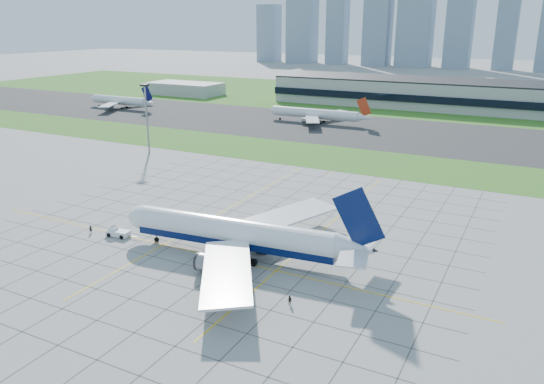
{
  "coord_description": "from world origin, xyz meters",
  "views": [
    {
      "loc": [
        61.05,
        -86.78,
        46.82
      ],
      "look_at": [
        3.75,
        23.62,
        7.0
      ],
      "focal_mm": 35.0,
      "sensor_mm": 36.0,
      "label": 1
    }
  ],
  "objects_px": {
    "pushback_tug": "(117,232)",
    "distant_jet_0": "(120,100)",
    "crew_far": "(290,300)",
    "airliner": "(237,234)",
    "crew_near": "(91,229)",
    "distant_jet_1": "(317,114)",
    "light_mast": "(146,110)"
  },
  "relations": [
    {
      "from": "crew_far",
      "to": "distant_jet_1",
      "type": "distance_m",
      "value": 176.79
    },
    {
      "from": "airliner",
      "to": "crew_far",
      "type": "bearing_deg",
      "value": -41.11
    },
    {
      "from": "airliner",
      "to": "crew_near",
      "type": "distance_m",
      "value": 37.34
    },
    {
      "from": "airliner",
      "to": "distant_jet_1",
      "type": "bearing_deg",
      "value": 101.27
    },
    {
      "from": "airliner",
      "to": "pushback_tug",
      "type": "height_order",
      "value": "airliner"
    },
    {
      "from": "light_mast",
      "to": "crew_far",
      "type": "distance_m",
      "value": 124.6
    },
    {
      "from": "light_mast",
      "to": "airliner",
      "type": "height_order",
      "value": "light_mast"
    },
    {
      "from": "light_mast",
      "to": "crew_near",
      "type": "distance_m",
      "value": 81.76
    },
    {
      "from": "light_mast",
      "to": "pushback_tug",
      "type": "distance_m",
      "value": 84.19
    },
    {
      "from": "airliner",
      "to": "crew_near",
      "type": "height_order",
      "value": "airliner"
    },
    {
      "from": "light_mast",
      "to": "pushback_tug",
      "type": "relative_size",
      "value": 3.23
    },
    {
      "from": "crew_near",
      "to": "crew_far",
      "type": "height_order",
      "value": "crew_near"
    },
    {
      "from": "light_mast",
      "to": "distant_jet_0",
      "type": "relative_size",
      "value": 0.6
    },
    {
      "from": "distant_jet_1",
      "to": "crew_far",
      "type": "bearing_deg",
      "value": -68.64
    },
    {
      "from": "light_mast",
      "to": "distant_jet_0",
      "type": "xyz_separation_m",
      "value": [
        -85.72,
        77.91,
        -11.69
      ]
    },
    {
      "from": "distant_jet_1",
      "to": "airliner",
      "type": "bearing_deg",
      "value": -73.19
    },
    {
      "from": "distant_jet_0",
      "to": "distant_jet_1",
      "type": "distance_m",
      "value": 117.79
    },
    {
      "from": "pushback_tug",
      "to": "distant_jet_0",
      "type": "bearing_deg",
      "value": 126.87
    },
    {
      "from": "pushback_tug",
      "to": "light_mast",
      "type": "bearing_deg",
      "value": 119.41
    },
    {
      "from": "crew_far",
      "to": "distant_jet_1",
      "type": "xyz_separation_m",
      "value": [
        -64.39,
        164.61,
        3.6
      ]
    },
    {
      "from": "crew_near",
      "to": "airliner",
      "type": "bearing_deg",
      "value": -48.19
    },
    {
      "from": "airliner",
      "to": "pushback_tug",
      "type": "relative_size",
      "value": 7.33
    },
    {
      "from": "distant_jet_0",
      "to": "airliner",
      "type": "bearing_deg",
      "value": -41.1
    },
    {
      "from": "crew_near",
      "to": "pushback_tug",
      "type": "bearing_deg",
      "value": -43.8
    },
    {
      "from": "crew_near",
      "to": "crew_far",
      "type": "bearing_deg",
      "value": -64.46
    },
    {
      "from": "distant_jet_0",
      "to": "light_mast",
      "type": "bearing_deg",
      "value": -42.27
    },
    {
      "from": "light_mast",
      "to": "distant_jet_1",
      "type": "distance_m",
      "value": 93.16
    },
    {
      "from": "crew_far",
      "to": "pushback_tug",
      "type": "bearing_deg",
      "value": 178.61
    },
    {
      "from": "crew_far",
      "to": "distant_jet_0",
      "type": "height_order",
      "value": "distant_jet_0"
    },
    {
      "from": "airliner",
      "to": "distant_jet_1",
      "type": "height_order",
      "value": "airliner"
    },
    {
      "from": "light_mast",
      "to": "crew_far",
      "type": "height_order",
      "value": "light_mast"
    },
    {
      "from": "distant_jet_1",
      "to": "pushback_tug",
      "type": "bearing_deg",
      "value": -84.21
    }
  ]
}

